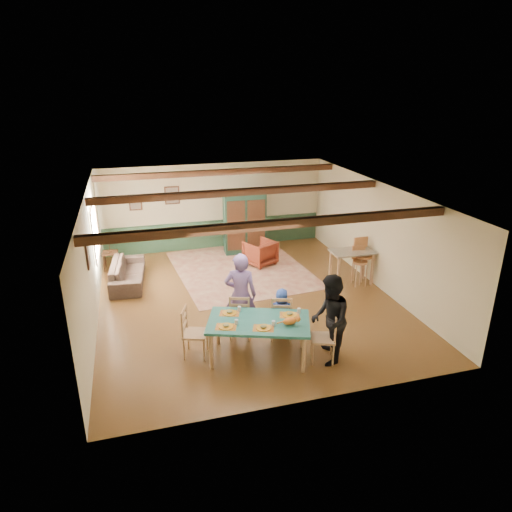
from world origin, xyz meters
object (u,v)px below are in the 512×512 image
object	(u,v)px
dining_table	(259,339)
person_child	(282,313)
dining_chair_far_right	(281,316)
counter_table	(351,267)
armchair	(260,253)
bar_stool_right	(363,261)
dining_chair_end_right	(323,337)
table_lamp	(109,244)
sofa	(128,273)
person_woman	(330,320)
dining_chair_end_left	(195,332)
person_man	(241,295)
cat	(290,320)
end_table	(111,261)
bar_stool_left	(360,267)
dining_chair_far_left	(240,315)
armoire	(245,222)

from	to	relation	value
dining_table	person_child	distance (m)	0.96
dining_chair_far_right	counter_table	bearing A→B (deg)	-121.82
dining_chair_far_right	armchair	distance (m)	4.16
armchair	bar_stool_right	xyz separation A→B (m)	(2.26, -1.98, 0.24)
dining_chair_end_right	table_lamp	size ratio (longest dim) A/B	2.13
dining_table	table_lamp	distance (m)	6.16
dining_chair_far_right	person_child	size ratio (longest dim) A/B	0.95
dining_table	bar_stool_right	world-z (taller)	bar_stool_right
table_lamp	counter_table	bearing A→B (deg)	-24.24
sofa	person_woman	bearing A→B (deg)	-137.73
dining_chair_end_left	person_man	size ratio (longest dim) A/B	0.55
person_woman	cat	distance (m)	0.75
person_child	counter_table	bearing A→B (deg)	-122.59
counter_table	table_lamp	bearing A→B (deg)	155.76
counter_table	person_man	bearing A→B (deg)	-152.89
counter_table	cat	bearing A→B (deg)	-133.06
dining_table	end_table	world-z (taller)	dining_table
dining_chair_far_right	person_man	distance (m)	0.95
dining_chair_end_right	armchair	distance (m)	5.09
cat	counter_table	size ratio (longest dim) A/B	0.34
armchair	person_child	bearing A→B (deg)	53.87
bar_stool_left	dining_chair_end_left	bearing A→B (deg)	-148.68
armchair	bar_stool_right	world-z (taller)	bar_stool_right
person_woman	person_child	xyz separation A→B (m)	(-0.57, 1.11, -0.34)
dining_chair_far_left	table_lamp	size ratio (longest dim) A/B	2.13
dining_table	person_man	distance (m)	1.08
dining_chair_end_left	bar_stool_right	bearing A→B (deg)	-44.99
dining_chair_far_left	person_woman	distance (m)	1.95
person_man	counter_table	distance (m)	3.88
person_child	bar_stool_left	world-z (taller)	person_child
dining_table	bar_stool_left	bearing A→B (deg)	36.24
person_child	bar_stool_right	bearing A→B (deg)	-125.95
table_lamp	dining_chair_end_right	bearing A→B (deg)	-55.95
armoire	counter_table	size ratio (longest dim) A/B	1.80
dining_chair_far_right	dining_chair_end_left	distance (m)	1.82
table_lamp	person_man	bearing A→B (deg)	-59.13
person_child	table_lamp	distance (m)	5.95
sofa	bar_stool_left	bearing A→B (deg)	-101.84
dining_table	end_table	distance (m)	6.15
armchair	table_lamp	size ratio (longest dim) A/B	1.67
counter_table	bar_stool_left	world-z (taller)	bar_stool_left
person_man	dining_chair_far_left	bearing A→B (deg)	90.00
dining_chair_far_left	person_child	xyz separation A→B (m)	(0.83, -0.21, 0.03)
sofa	bar_stool_right	bearing A→B (deg)	-100.11
dining_chair_far_left	table_lamp	distance (m)	5.33
bar_stool_right	dining_chair_end_left	bearing A→B (deg)	-158.51
person_woman	table_lamp	size ratio (longest dim) A/B	3.69
dining_chair_far_left	person_man	world-z (taller)	person_man
dining_chair_far_left	bar_stool_right	size ratio (longest dim) A/B	0.84
dining_chair_far_left	counter_table	bearing A→B (deg)	-132.46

